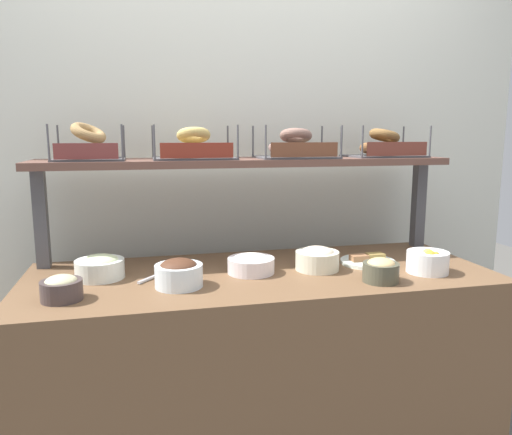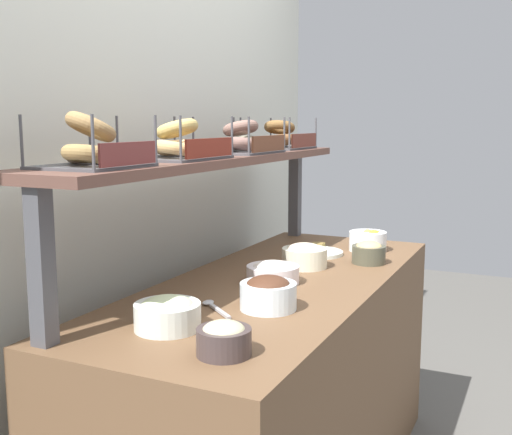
# 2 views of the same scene
# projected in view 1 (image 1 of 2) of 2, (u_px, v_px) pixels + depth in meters

# --- Properties ---
(back_wall) EXTENTS (3.00, 0.06, 2.40)m
(back_wall) POSITION_uv_depth(u_px,v_px,m) (234.00, 172.00, 2.37)
(back_wall) COLOR silver
(back_wall) RESTS_ON ground_plane
(deli_counter) EXTENTS (1.80, 0.70, 0.85)m
(deli_counter) POSITION_uv_depth(u_px,v_px,m) (261.00, 373.00, 1.98)
(deli_counter) COLOR brown
(deli_counter) RESTS_ON ground_plane
(shelf_riser_left) EXTENTS (0.05, 0.05, 0.40)m
(shelf_riser_left) POSITION_uv_depth(u_px,v_px,m) (41.00, 219.00, 1.94)
(shelf_riser_left) COLOR #4C4C51
(shelf_riser_left) RESTS_ON deli_counter
(shelf_riser_right) EXTENTS (0.05, 0.05, 0.40)m
(shelf_riser_right) POSITION_uv_depth(u_px,v_px,m) (418.00, 205.00, 2.32)
(shelf_riser_right) COLOR #4C4C51
(shelf_riser_right) RESTS_ON deli_counter
(upper_shelf) EXTENTS (1.76, 0.32, 0.03)m
(upper_shelf) POSITION_uv_depth(u_px,v_px,m) (246.00, 162.00, 2.09)
(upper_shelf) COLOR brown
(upper_shelf) RESTS_ON shelf_riser_left
(bowl_scallion_spread) EXTENTS (0.18, 0.18, 0.09)m
(bowl_scallion_spread) POSITION_uv_depth(u_px,v_px,m) (100.00, 267.00, 1.82)
(bowl_scallion_spread) COLOR white
(bowl_scallion_spread) RESTS_ON deli_counter
(bowl_cream_cheese) EXTENTS (0.18, 0.18, 0.08)m
(bowl_cream_cheese) POSITION_uv_depth(u_px,v_px,m) (251.00, 264.00, 1.88)
(bowl_cream_cheese) COLOR white
(bowl_cream_cheese) RESTS_ON deli_counter
(bowl_fruit_salad) EXTENTS (0.16, 0.16, 0.09)m
(bowl_fruit_salad) POSITION_uv_depth(u_px,v_px,m) (428.00, 261.00, 1.89)
(bowl_fruit_salad) COLOR white
(bowl_fruit_salad) RESTS_ON deli_counter
(bowl_potato_salad) EXTENTS (0.17, 0.17, 0.09)m
(bowl_potato_salad) POSITION_uv_depth(u_px,v_px,m) (317.00, 258.00, 1.93)
(bowl_potato_salad) COLOR silver
(bowl_potato_salad) RESTS_ON deli_counter
(bowl_hummus) EXTENTS (0.13, 0.13, 0.09)m
(bowl_hummus) POSITION_uv_depth(u_px,v_px,m) (381.00, 270.00, 1.77)
(bowl_hummus) COLOR #4D4D3B
(bowl_hummus) RESTS_ON deli_counter
(bowl_chocolate_spread) EXTENTS (0.17, 0.17, 0.10)m
(bowl_chocolate_spread) POSITION_uv_depth(u_px,v_px,m) (179.00, 273.00, 1.71)
(bowl_chocolate_spread) COLOR white
(bowl_chocolate_spread) RESTS_ON deli_counter
(bowl_tuna_salad) EXTENTS (0.13, 0.13, 0.08)m
(bowl_tuna_salad) POSITION_uv_depth(u_px,v_px,m) (62.00, 288.00, 1.58)
(bowl_tuna_salad) COLOR #453838
(bowl_tuna_salad) RESTS_ON deli_counter
(serving_plate_white) EXTENTS (0.23, 0.23, 0.04)m
(serving_plate_white) POSITION_uv_depth(u_px,v_px,m) (367.00, 261.00, 2.03)
(serving_plate_white) COLOR white
(serving_plate_white) RESTS_ON deli_counter
(serving_spoon_near_plate) EXTENTS (0.13, 0.14, 0.01)m
(serving_spoon_near_plate) POSITION_uv_depth(u_px,v_px,m) (159.00, 274.00, 1.85)
(serving_spoon_near_plate) COLOR #B7B7BC
(serving_spoon_near_plate) RESTS_ON deli_counter
(bagel_basket_everything) EXTENTS (0.27, 0.25, 0.16)m
(bagel_basket_everything) POSITION_uv_depth(u_px,v_px,m) (89.00, 148.00, 1.93)
(bagel_basket_everything) COLOR #4C4C51
(bagel_basket_everything) RESTS_ON upper_shelf
(bagel_basket_plain) EXTENTS (0.34, 0.25, 0.14)m
(bagel_basket_plain) POSITION_uv_depth(u_px,v_px,m) (193.00, 148.00, 2.02)
(bagel_basket_plain) COLOR #4C4C51
(bagel_basket_plain) RESTS_ON upper_shelf
(bagel_basket_poppy) EXTENTS (0.34, 0.26, 0.14)m
(bagel_basket_poppy) POSITION_uv_depth(u_px,v_px,m) (295.00, 147.00, 2.11)
(bagel_basket_poppy) COLOR #4C4C51
(bagel_basket_poppy) RESTS_ON upper_shelf
(bagel_basket_cinnamon_raisin) EXTENTS (0.33, 0.25, 0.14)m
(bagel_basket_cinnamon_raisin) POSITION_uv_depth(u_px,v_px,m) (384.00, 147.00, 2.23)
(bagel_basket_cinnamon_raisin) COLOR #4C4C51
(bagel_basket_cinnamon_raisin) RESTS_ON upper_shelf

